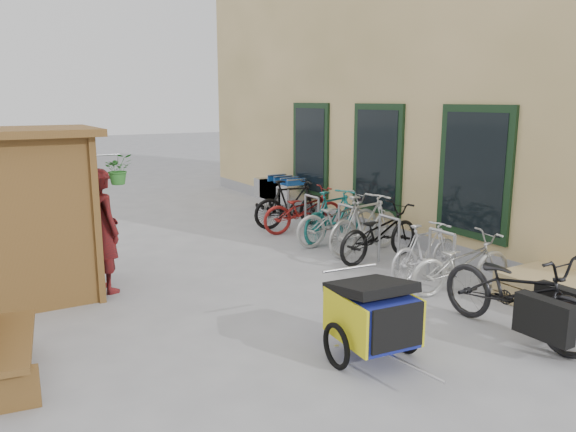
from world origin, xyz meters
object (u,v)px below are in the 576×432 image
bike_0 (461,263)px  bike_3 (365,224)px  kiosk (10,192)px  bike_2 (379,233)px  pallet_stack (552,291)px  bike_1 (425,251)px  bike_6 (303,210)px  cargo_bike (518,293)px  child_trailer (372,313)px  shopping_carts (278,190)px  bike_5 (333,216)px  bike_7 (291,204)px  bike_4 (338,219)px  person_kiosk (104,231)px

bike_0 → bike_3: bearing=6.5°
kiosk → bike_2: bearing=-9.3°
pallet_stack → bike_3: (-0.56, 3.43, 0.34)m
bike_1 → bike_2: (0.07, 1.21, 0.04)m
kiosk → bike_0: size_ratio=1.47×
pallet_stack → bike_6: 5.48m
pallet_stack → bike_0: 1.25m
pallet_stack → cargo_bike: cargo_bike is taller
child_trailer → bike_2: bearing=54.2°
kiosk → pallet_stack: kiosk is taller
pallet_stack → shopping_carts: shopping_carts is taller
kiosk → bike_3: (5.72, -0.44, -1.00)m
child_trailer → bike_6: 6.01m
bike_6 → bike_2: bearing=-173.8°
bike_0 → bike_5: size_ratio=0.98×
bike_2 → bike_7: bike_7 is taller
shopping_carts → bike_7: bike_7 is taller
cargo_bike → bike_5: 4.93m
shopping_carts → bike_4: bike_4 is taller
child_trailer → bike_6: bearing=69.9°
kiosk → bike_4: kiosk is taller
shopping_carts → bike_0: shopping_carts is taller
bike_5 → cargo_bike: bearing=155.4°
child_trailer → kiosk: bearing=133.4°
cargo_bike → bike_2: 3.43m
bike_2 → bike_7: bearing=-7.7°
child_trailer → cargo_bike: 1.91m
bike_4 → child_trailer: bearing=148.9°
bike_2 → bike_4: bike_4 is taller
child_trailer → person_kiosk: bearing=122.4°
pallet_stack → bike_1: (-0.69, 1.74, 0.25)m
bike_0 → bike_2: size_ratio=0.90×
bike_0 → kiosk: bearing=72.1°
person_kiosk → child_trailer: bearing=-165.9°
bike_3 → bike_5: bearing=-10.6°
kiosk → person_kiosk: size_ratio=1.37×
child_trailer → bike_6: bike_6 is taller
kiosk → child_trailer: 5.09m
bike_5 → bike_1: bearing=161.1°
bike_5 → bike_7: bearing=-13.3°
bike_3 → bike_5: bike_3 is taller
pallet_stack → bike_7: bearing=95.9°
bike_0 → bike_5: bearing=7.0°
bike_1 → person_kiosk: bearing=60.3°
person_kiosk → bike_3: size_ratio=0.99×
child_trailer → bike_7: bearing=71.7°
bike_7 → bike_6: bearing=-177.2°
bike_0 → bike_2: 1.92m
child_trailer → bike_0: size_ratio=0.96×
person_kiosk → bike_1: (4.43, -1.98, -0.45)m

